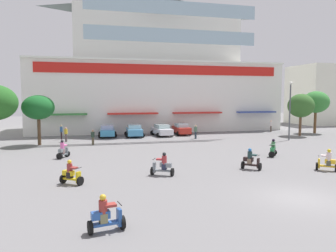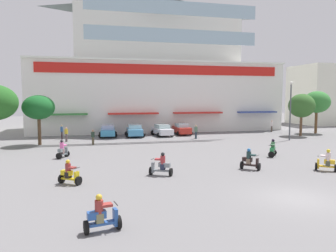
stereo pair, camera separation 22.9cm
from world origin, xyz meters
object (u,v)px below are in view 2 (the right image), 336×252
(plaza_tree_1, at_px, (302,106))
(scooter_rider_8, at_px, (102,216))
(scooter_rider_2, at_px, (273,149))
(pedestrian_2, at_px, (93,136))
(scooter_rider_6, at_px, (326,162))
(streetlamp_near, at_px, (290,106))
(parked_car_2, at_px, (162,130))
(scooter_rider_0, at_px, (161,166))
(parked_car_3, at_px, (182,129))
(pedestrian_4, at_px, (272,125))
(pedestrian_3, at_px, (62,131))
(plaza_tree_2, at_px, (39,108))
(pedestrian_1, at_px, (196,131))
(parked_car_1, at_px, (135,131))
(scooter_rider_3, at_px, (69,174))
(parked_car_0, at_px, (108,131))
(scooter_rider_4, at_px, (63,150))
(plaza_tree_3, at_px, (317,102))
(scooter_rider_7, at_px, (250,161))
(pedestrian_0, at_px, (66,134))

(plaza_tree_1, distance_m, scooter_rider_8, 36.13)
(scooter_rider_2, distance_m, pedestrian_2, 18.25)
(scooter_rider_6, distance_m, streetlamp_near, 16.41)
(parked_car_2, height_order, scooter_rider_0, scooter_rider_0)
(parked_car_3, bearing_deg, streetlamp_near, -38.13)
(scooter_rider_8, bearing_deg, pedestrian_4, 49.75)
(scooter_rider_8, bearing_deg, streetlamp_near, 43.49)
(scooter_rider_6, height_order, pedestrian_3, pedestrian_3)
(plaza_tree_1, relative_size, pedestrian_3, 3.12)
(plaza_tree_2, height_order, pedestrian_2, plaza_tree_2)
(pedestrian_1, height_order, pedestrian_2, pedestrian_1)
(scooter_rider_2, height_order, pedestrian_1, pedestrian_1)
(parked_car_1, xyz_separation_m, scooter_rider_3, (-6.66, -21.42, -0.19))
(parked_car_0, xyz_separation_m, scooter_rider_4, (-4.39, -13.58, -0.13))
(plaza_tree_3, relative_size, scooter_rider_7, 3.92)
(plaza_tree_3, distance_m, pedestrian_0, 33.50)
(scooter_rider_0, height_order, pedestrian_2, pedestrian_2)
(scooter_rider_8, relative_size, streetlamp_near, 0.21)
(pedestrian_0, bearing_deg, scooter_rider_7, -52.51)
(scooter_rider_4, xyz_separation_m, pedestrian_3, (-1.09, 12.34, 0.39))
(plaza_tree_2, bearing_deg, plaza_tree_1, 1.08)
(plaza_tree_1, relative_size, scooter_rider_8, 3.73)
(parked_car_0, xyz_separation_m, scooter_rider_3, (-3.32, -22.15, -0.17))
(parked_car_3, height_order, pedestrian_1, pedestrian_1)
(scooter_rider_4, bearing_deg, parked_car_0, 72.07)
(plaza_tree_1, relative_size, parked_car_1, 1.40)
(plaza_tree_1, height_order, scooter_rider_8, plaza_tree_1)
(plaza_tree_2, distance_m, scooter_rider_8, 24.87)
(parked_car_2, distance_m, pedestrian_1, 5.11)
(plaza_tree_3, height_order, streetlamp_near, streetlamp_near)
(parked_car_2, relative_size, scooter_rider_0, 2.88)
(parked_car_3, bearing_deg, plaza_tree_1, -18.58)
(parked_car_1, height_order, pedestrian_0, pedestrian_0)
(scooter_rider_6, bearing_deg, scooter_rider_8, -156.64)
(scooter_rider_7, bearing_deg, pedestrian_4, 55.59)
(parked_car_3, distance_m, streetlamp_near, 14.01)
(plaza_tree_3, distance_m, streetlamp_near, 9.75)
(scooter_rider_0, relative_size, pedestrian_4, 0.93)
(plaza_tree_3, bearing_deg, scooter_rider_3, -148.49)
(plaza_tree_1, xyz_separation_m, parked_car_0, (-24.56, 4.80, -3.16))
(plaza_tree_3, bearing_deg, pedestrian_0, -178.55)
(scooter_rider_2, relative_size, streetlamp_near, 0.22)
(pedestrian_0, height_order, pedestrian_1, pedestrian_1)
(parked_car_3, height_order, pedestrian_4, pedestrian_4)
(scooter_rider_3, distance_m, pedestrian_1, 22.37)
(parked_car_0, height_order, scooter_rider_0, scooter_rider_0)
(parked_car_1, bearing_deg, pedestrian_3, -176.73)
(parked_car_1, bearing_deg, scooter_rider_7, -75.17)
(parked_car_3, relative_size, scooter_rider_8, 2.86)
(streetlamp_near, bearing_deg, pedestrian_2, 175.49)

